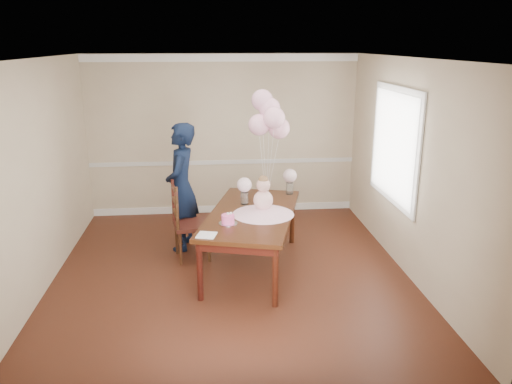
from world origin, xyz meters
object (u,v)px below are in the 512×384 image
object	(u,v)px
dining_table_top	(252,214)
dining_chair_seat	(192,225)
birthday_cake	(228,219)
woman	(182,187)

from	to	relation	value
dining_table_top	dining_chair_seat	size ratio (longest dim) A/B	4.41
dining_table_top	birthday_cake	xyz separation A→B (m)	(-0.32, -0.40, 0.09)
dining_table_top	woman	xyz separation A→B (m)	(-0.93, 0.79, 0.16)
dining_table_top	woman	distance (m)	1.23
dining_table_top	birthday_cake	size ratio (longest dim) A/B	13.33
dining_chair_seat	birthday_cake	bearing A→B (deg)	-70.45
dining_table_top	birthday_cake	bearing A→B (deg)	-113.96
dining_chair_seat	woman	world-z (taller)	woman
dining_table_top	dining_chair_seat	bearing A→B (deg)	168.08
dining_table_top	dining_chair_seat	distance (m)	0.93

